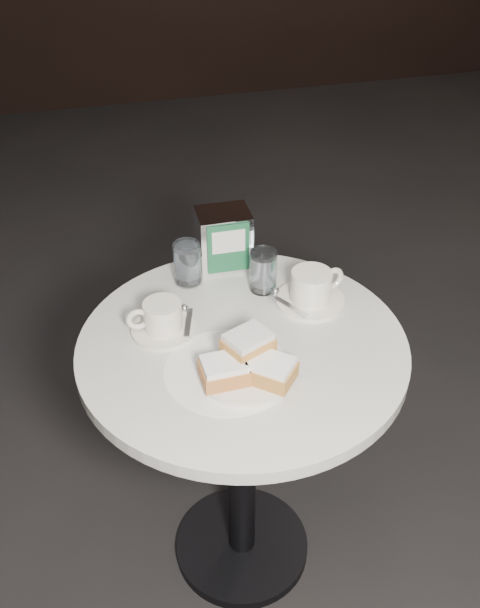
% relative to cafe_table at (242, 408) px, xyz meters
% --- Properties ---
extents(ground, '(7.00, 7.00, 0.00)m').
position_rel_cafe_table_xyz_m(ground, '(0.00, 0.00, -0.55)').
color(ground, black).
rests_on(ground, ground).
extents(cafe_table, '(0.70, 0.70, 0.74)m').
position_rel_cafe_table_xyz_m(cafe_table, '(0.00, 0.00, 0.00)').
color(cafe_table, black).
rests_on(cafe_table, ground).
extents(sugar_spill, '(0.34, 0.34, 0.00)m').
position_rel_cafe_table_xyz_m(sugar_spill, '(-0.05, -0.08, 0.20)').
color(sugar_spill, white).
rests_on(sugar_spill, cafe_table).
extents(beignet_plate, '(0.22, 0.22, 0.09)m').
position_rel_cafe_table_xyz_m(beignet_plate, '(-0.02, -0.11, 0.23)').
color(beignet_plate, silver).
rests_on(beignet_plate, cafe_table).
extents(coffee_cup_left, '(0.15, 0.14, 0.07)m').
position_rel_cafe_table_xyz_m(coffee_cup_left, '(-0.16, 0.08, 0.23)').
color(coffee_cup_left, silver).
rests_on(coffee_cup_left, cafe_table).
extents(coffee_cup_right, '(0.19, 0.19, 0.08)m').
position_rel_cafe_table_xyz_m(coffee_cup_right, '(0.19, 0.10, 0.23)').
color(coffee_cup_right, white).
rests_on(coffee_cup_right, cafe_table).
extents(water_glass_left, '(0.08, 0.08, 0.10)m').
position_rel_cafe_table_xyz_m(water_glass_left, '(-0.07, 0.25, 0.25)').
color(water_glass_left, white).
rests_on(water_glass_left, cafe_table).
extents(water_glass_right, '(0.06, 0.06, 0.10)m').
position_rel_cafe_table_xyz_m(water_glass_right, '(0.10, 0.17, 0.25)').
color(water_glass_right, white).
rests_on(water_glass_right, cafe_table).
extents(napkin_dispenser, '(0.13, 0.11, 0.15)m').
position_rel_cafe_table_xyz_m(napkin_dispenser, '(0.03, 0.30, 0.27)').
color(napkin_dispenser, white).
rests_on(napkin_dispenser, cafe_table).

